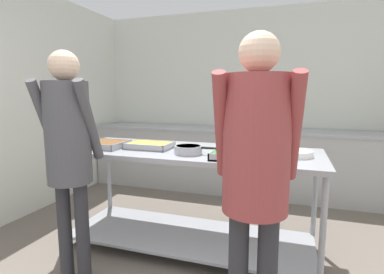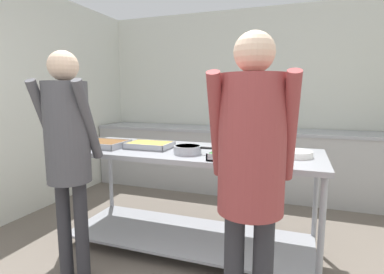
% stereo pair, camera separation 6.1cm
% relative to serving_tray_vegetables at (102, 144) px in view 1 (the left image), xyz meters
% --- Properties ---
extents(wall_rear, '(4.49, 0.06, 2.65)m').
position_rel_serving_tray_vegetables_xyz_m(wall_rear, '(0.94, 2.28, 0.37)').
color(wall_rear, silver).
rests_on(wall_rear, ground_plane).
extents(wall_left, '(0.06, 3.67, 2.65)m').
position_rel_serving_tray_vegetables_xyz_m(wall_left, '(-1.28, 0.50, 0.37)').
color(wall_left, silver).
rests_on(wall_left, ground_plane).
extents(back_counter, '(4.33, 0.65, 0.92)m').
position_rel_serving_tray_vegetables_xyz_m(back_counter, '(0.94, 1.91, -0.49)').
color(back_counter, '#A8A8A8').
rests_on(back_counter, ground_plane).
extents(serving_counter, '(2.27, 0.85, 0.93)m').
position_rel_serving_tray_vegetables_xyz_m(serving_counter, '(0.81, 0.12, -0.33)').
color(serving_counter, '#9EA0A8').
rests_on(serving_counter, ground_plane).
extents(serving_tray_vegetables, '(0.44, 0.34, 0.05)m').
position_rel_serving_tray_vegetables_xyz_m(serving_tray_vegetables, '(0.00, 0.00, 0.00)').
color(serving_tray_vegetables, '#9EA0A8').
rests_on(serving_tray_vegetables, serving_counter).
extents(serving_tray_roast, '(0.40, 0.28, 0.05)m').
position_rel_serving_tray_vegetables_xyz_m(serving_tray_roast, '(0.45, 0.08, -0.00)').
color(serving_tray_roast, '#9EA0A8').
rests_on(serving_tray_roast, serving_counter).
extents(sauce_pan, '(0.37, 0.23, 0.07)m').
position_rel_serving_tray_vegetables_xyz_m(sauce_pan, '(0.87, -0.05, 0.01)').
color(sauce_pan, '#9EA0A8').
rests_on(sauce_pan, serving_counter).
extents(serving_tray_greens, '(0.44, 0.30, 0.05)m').
position_rel_serving_tray_vegetables_xyz_m(serving_tray_greens, '(1.31, -0.10, -0.00)').
color(serving_tray_greens, '#9EA0A8').
rests_on(serving_tray_greens, serving_counter).
extents(plate_stack, '(0.28, 0.28, 0.05)m').
position_rel_serving_tray_vegetables_xyz_m(plate_stack, '(1.70, 0.13, -0.00)').
color(plate_stack, white).
rests_on(plate_stack, serving_counter).
extents(guest_serving_left, '(0.47, 0.37, 1.73)m').
position_rel_serving_tray_vegetables_xyz_m(guest_serving_left, '(1.49, -0.76, 0.12)').
color(guest_serving_left, '#2D2D33').
rests_on(guest_serving_left, ground_plane).
extents(guest_serving_right, '(0.45, 0.39, 1.71)m').
position_rel_serving_tray_vegetables_xyz_m(guest_serving_right, '(0.16, -0.62, 0.12)').
color(guest_serving_right, '#2D2D33').
rests_on(guest_serving_right, ground_plane).
extents(water_bottle, '(0.08, 0.08, 0.27)m').
position_rel_serving_tray_vegetables_xyz_m(water_bottle, '(1.60, 1.88, 0.09)').
color(water_bottle, '#23602D').
rests_on(water_bottle, back_counter).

